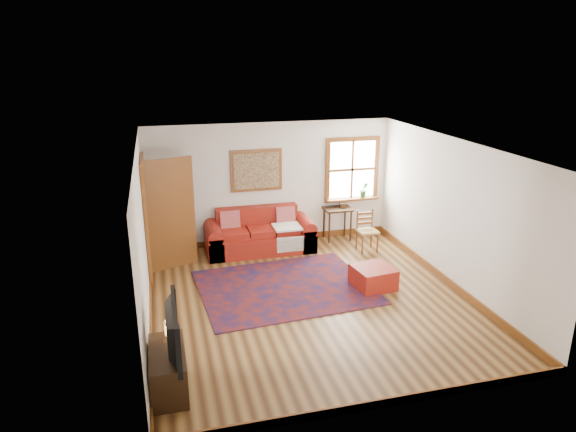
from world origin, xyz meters
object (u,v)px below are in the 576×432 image
object	(u,v)px
red_ottoman	(373,277)
side_table	(338,214)
ladder_back_chair	(367,229)
red_leather_sofa	(260,237)
media_cabinet	(168,370)

from	to	relation	value
red_ottoman	side_table	distance (m)	2.39
side_table	ladder_back_chair	distance (m)	0.82
red_leather_sofa	media_cabinet	xyz separation A→B (m)	(-1.95, -4.11, -0.02)
red_ottoman	media_cabinet	distance (m)	3.97
red_ottoman	ladder_back_chair	world-z (taller)	ladder_back_chair
red_ottoman	media_cabinet	bearing A→B (deg)	-158.08
side_table	media_cabinet	bearing A→B (deg)	-130.45
media_cabinet	ladder_back_chair	bearing A→B (deg)	41.63
media_cabinet	red_leather_sofa	bearing A→B (deg)	64.66
red_ottoman	media_cabinet	xyz separation A→B (m)	(-3.46, -1.94, 0.07)
red_leather_sofa	ladder_back_chair	size ratio (longest dim) A/B	2.60
red_ottoman	ladder_back_chair	distance (m)	1.73
side_table	red_leather_sofa	bearing A→B (deg)	-173.91
ladder_back_chair	red_ottoman	bearing A→B (deg)	-108.77
red_leather_sofa	side_table	size ratio (longest dim) A/B	3.09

